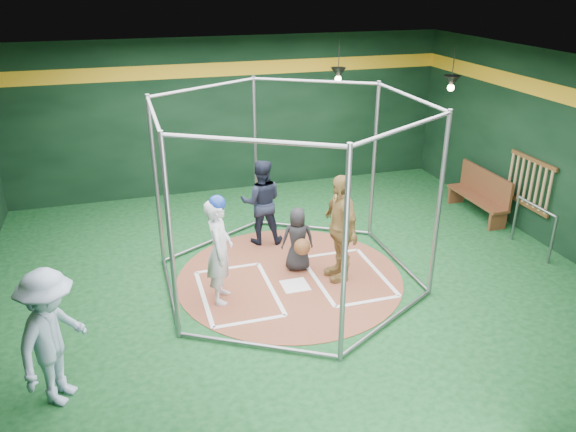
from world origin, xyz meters
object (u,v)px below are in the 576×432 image
object	(u,v)px
umpire	(261,202)
dugout_bench	(481,193)
batter_figure	(219,249)
visitor_leopard	(340,227)

from	to	relation	value
umpire	dugout_bench	xyz separation A→B (m)	(4.73, -0.07, -0.32)
dugout_bench	umpire	bearing A→B (deg)	179.19
umpire	dugout_bench	world-z (taller)	umpire
batter_figure	umpire	xyz separation A→B (m)	(1.12, 1.81, -0.06)
visitor_leopard	dugout_bench	xyz separation A→B (m)	(3.83, 1.62, -0.42)
visitor_leopard	dugout_bench	size ratio (longest dim) A/B	1.08
umpire	dugout_bench	bearing A→B (deg)	-168.27
batter_figure	umpire	bearing A→B (deg)	58.24
visitor_leopard	umpire	bearing A→B (deg)	-154.81
dugout_bench	visitor_leopard	bearing A→B (deg)	-157.10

